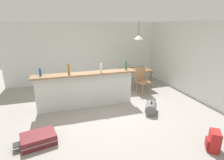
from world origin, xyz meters
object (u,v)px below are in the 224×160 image
object	(u,v)px
pendant_lamp	(139,37)
dining_chair_near_partition	(142,79)
bottle_amber	(69,69)
bottle_white	(101,68)
duffel_bag_grey	(151,108)
backpack_red	(214,141)
bottle_blue	(40,72)
bottle_green	(126,65)
dining_table	(136,72)
suitcase_flat_maroon	(38,139)

from	to	relation	value
pendant_lamp	dining_chair_near_partition	bearing A→B (deg)	-97.72
bottle_amber	bottle_white	size ratio (longest dim) A/B	1.15
duffel_bag_grey	backpack_red	distance (m)	1.84
bottle_blue	bottle_green	distance (m)	2.49
bottle_blue	dining_table	size ratio (longest dim) A/B	0.18
dining_chair_near_partition	duffel_bag_grey	size ratio (longest dim) A/B	1.64
bottle_white	bottle_blue	bearing A→B (deg)	175.06
dining_table	bottle_green	bearing A→B (deg)	-127.28
bottle_white	pendant_lamp	size ratio (longest dim) A/B	0.38
duffel_bag_grey	backpack_red	xyz separation A→B (m)	(0.38, -1.80, 0.05)
dining_chair_near_partition	suitcase_flat_maroon	bearing A→B (deg)	-148.80
bottle_blue	bottle_green	xyz separation A→B (m)	(2.49, -0.04, 0.04)
bottle_blue	dining_chair_near_partition	size ratio (longest dim) A/B	0.22
bottle_amber	dining_table	size ratio (longest dim) A/B	0.27
bottle_white	dining_chair_near_partition	xyz separation A→B (m)	(1.66, 0.62, -0.67)
bottle_blue	pendant_lamp	distance (m)	3.66
bottle_white	bottle_green	size ratio (longest dim) A/B	0.93
duffel_bag_grey	bottle_white	bearing A→B (deg)	144.04
duffel_bag_grey	backpack_red	world-z (taller)	backpack_red
dining_chair_near_partition	backpack_red	distance (m)	3.32
bottle_blue	pendant_lamp	xyz separation A→B (m)	(3.40, 1.08, 0.79)
dining_chair_near_partition	duffel_bag_grey	bearing A→B (deg)	-106.68
duffel_bag_grey	bottle_blue	bearing A→B (deg)	160.43
bottle_amber	pendant_lamp	size ratio (longest dim) A/B	0.44
bottle_blue	dining_chair_near_partition	distance (m)	3.42
dining_chair_near_partition	suitcase_flat_maroon	xyz separation A→B (m)	(-3.38, -2.05, -0.41)
dining_chair_near_partition	pendant_lamp	xyz separation A→B (m)	(0.08, 0.60, 1.43)
dining_chair_near_partition	backpack_red	world-z (taller)	dining_chair_near_partition
bottle_blue	bottle_green	world-z (taller)	bottle_green
bottle_blue	pendant_lamp	size ratio (longest dim) A/B	0.30
bottle_amber	bottle_white	world-z (taller)	bottle_amber
bottle_amber	pendant_lamp	distance (m)	2.98
bottle_blue	dining_table	xyz separation A→B (m)	(3.34, 1.08, -0.51)
bottle_blue	suitcase_flat_maroon	bearing A→B (deg)	-92.09
bottle_blue	duffel_bag_grey	xyz separation A→B (m)	(2.87, -1.02, -1.01)
bottle_blue	dining_table	bearing A→B (deg)	17.89
bottle_blue	backpack_red	distance (m)	4.41
bottle_green	backpack_red	world-z (taller)	bottle_green
pendant_lamp	bottle_white	bearing A→B (deg)	-144.89
bottle_amber	bottle_blue	bearing A→B (deg)	174.12
bottle_blue	duffel_bag_grey	distance (m)	3.21
dining_chair_near_partition	bottle_amber	bearing A→B (deg)	-167.80
pendant_lamp	suitcase_flat_maroon	bearing A→B (deg)	-142.56
bottle_amber	suitcase_flat_maroon	size ratio (longest dim) A/B	0.34
bottle_amber	backpack_red	distance (m)	3.84
dining_chair_near_partition	pendant_lamp	world-z (taller)	pendant_lamp
bottle_green	suitcase_flat_maroon	size ratio (longest dim) A/B	0.31
bottle_amber	suitcase_flat_maroon	bearing A→B (deg)	-118.62
bottle_white	dining_table	xyz separation A→B (m)	(1.68, 1.22, -0.54)
bottle_blue	suitcase_flat_maroon	world-z (taller)	bottle_blue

